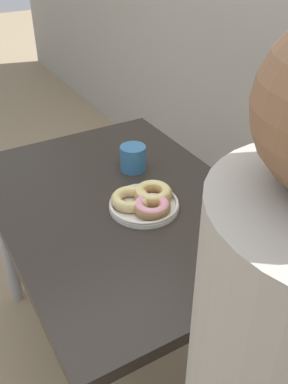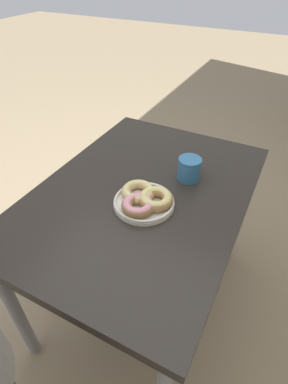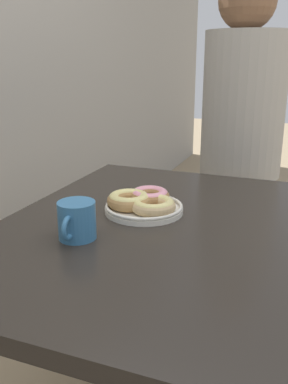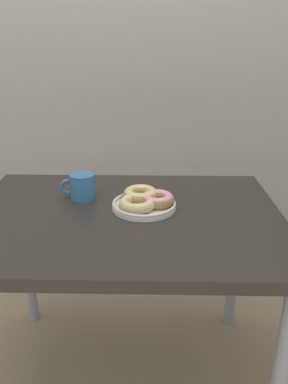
{
  "view_description": "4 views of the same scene",
  "coord_description": "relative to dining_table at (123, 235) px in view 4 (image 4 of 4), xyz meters",
  "views": [
    {
      "loc": [
        1.02,
        -0.34,
        1.53
      ],
      "look_at": [
        0.07,
        0.21,
        0.79
      ],
      "focal_mm": 40.0,
      "sensor_mm": 36.0,
      "label": 1
    },
    {
      "loc": [
        0.8,
        0.58,
        1.45
      ],
      "look_at": [
        0.07,
        0.21,
        0.79
      ],
      "focal_mm": 28.0,
      "sensor_mm": 36.0,
      "label": 2
    },
    {
      "loc": [
        -0.99,
        -0.21,
        1.16
      ],
      "look_at": [
        0.07,
        0.21,
        0.79
      ],
      "focal_mm": 40.0,
      "sensor_mm": 36.0,
      "label": 3
    },
    {
      "loc": [
        0.1,
        -0.98,
        1.27
      ],
      "look_at": [
        0.07,
        0.21,
        0.79
      ],
      "focal_mm": 35.0,
      "sensor_mm": 36.0,
      "label": 4
    }
  ],
  "objects": [
    {
      "name": "wall_back",
      "position": [
        0.0,
        0.96,
        0.65
      ],
      "size": [
        8.0,
        0.05,
        2.6
      ],
      "color": "#9E998E",
      "rests_on": "ground_plane"
    },
    {
      "name": "dining_table",
      "position": [
        0.0,
        0.0,
        0.0
      ],
      "size": [
        1.07,
        0.77,
        0.73
      ],
      "color": "#28231E",
      "rests_on": "ground_plane"
    },
    {
      "name": "donut_plate",
      "position": [
        0.07,
        0.05,
        0.11
      ],
      "size": [
        0.23,
        0.24,
        0.06
      ],
      "color": "silver",
      "rests_on": "dining_table"
    },
    {
      "name": "coffee_mug",
      "position": [
        -0.16,
        0.13,
        0.13
      ],
      "size": [
        0.13,
        0.09,
        0.09
      ],
      "color": "teal",
      "rests_on": "dining_table"
    }
  ]
}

